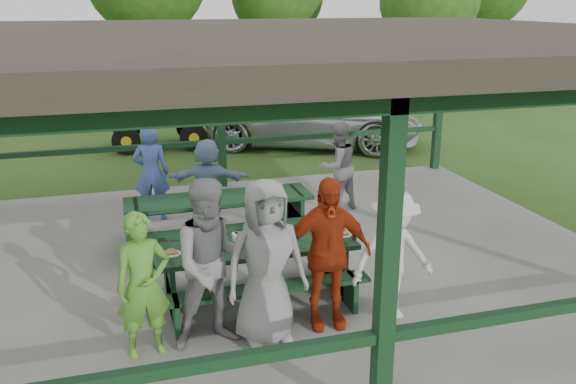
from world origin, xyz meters
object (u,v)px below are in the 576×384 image
object	(u,v)px
pickup_truck	(314,116)
contestant_grey_left	(213,264)
spectator_lblue	(208,182)
farm_trailer	(159,123)
picnic_table_far	(219,213)
picnic_table_near	(256,266)
contestant_green	(143,285)
spectator_grey	(337,167)
contestant_grey_mid	(266,263)
contestant_white_fedora	(393,256)
spectator_blue	(151,173)
contestant_red	(326,253)

from	to	relation	value
pickup_truck	contestant_grey_left	bearing A→B (deg)	178.86
spectator_lblue	farm_trailer	size ratio (longest dim) A/B	0.41
spectator_lblue	picnic_table_far	bearing A→B (deg)	106.65
picnic_table_near	farm_trailer	xyz separation A→B (m)	(-0.41, 9.23, 0.05)
contestant_green	spectator_lblue	world-z (taller)	contestant_green
contestant_green	pickup_truck	distance (m)	10.41
spectator_lblue	spectator_grey	size ratio (longest dim) A/B	0.92
contestant_grey_mid	farm_trailer	size ratio (longest dim) A/B	0.52
contestant_green	farm_trailer	distance (m)	10.10
spectator_grey	farm_trailer	xyz separation A→B (m)	(-2.59, 6.26, -0.28)
contestant_white_fedora	farm_trailer	bearing A→B (deg)	99.50
contestant_green	picnic_table_near	bearing A→B (deg)	22.31
spectator_grey	farm_trailer	world-z (taller)	spectator_grey
contestant_green	farm_trailer	xyz separation A→B (m)	(0.99, 10.05, -0.27)
picnic_table_far	spectator_blue	distance (m)	1.69
spectator_lblue	farm_trailer	xyz separation A→B (m)	(-0.28, 6.31, -0.21)
contestant_grey_mid	spectator_blue	size ratio (longest dim) A/B	1.13
picnic_table_far	pickup_truck	distance (m)	7.32
contestant_green	contestant_grey_mid	world-z (taller)	contestant_grey_mid
contestant_grey_left	spectator_blue	size ratio (longest dim) A/B	1.14
contestant_red	spectator_blue	distance (m)	4.48
picnic_table_near	spectator_grey	world-z (taller)	spectator_grey
contestant_green	contestant_white_fedora	world-z (taller)	contestant_white_fedora
pickup_truck	contestant_grey_mid	bearing A→B (deg)	-178.03
picnic_table_far	contestant_white_fedora	size ratio (longest dim) A/B	1.73
contestant_red	spectator_blue	size ratio (longest dim) A/B	1.09
pickup_truck	farm_trailer	distance (m)	4.08
contestant_grey_left	contestant_white_fedora	size ratio (longest dim) A/B	1.15
picnic_table_near	spectator_grey	bearing A→B (deg)	53.66
contestant_grey_left	contestant_red	distance (m)	1.29
spectator_grey	pickup_truck	xyz separation A→B (m)	(1.38, 5.36, -0.11)
contestant_grey_mid	contestant_red	distance (m)	0.75
contestant_grey_mid	contestant_red	size ratio (longest dim) A/B	1.04
contestant_white_fedora	contestant_grey_left	bearing A→B (deg)	178.72
picnic_table_far	contestant_grey_mid	size ratio (longest dim) A/B	1.52
contestant_grey_mid	contestant_white_fedora	distance (m)	1.54
contestant_grey_left	contestant_red	world-z (taller)	contestant_grey_left
picnic_table_far	spectator_grey	distance (m)	2.50
contestant_green	contestant_white_fedora	xyz separation A→B (m)	(2.82, -0.04, 0.00)
spectator_lblue	pickup_truck	world-z (taller)	pickup_truck
farm_trailer	contestant_grey_left	bearing A→B (deg)	-88.97
picnic_table_far	contestant_grey_mid	world-z (taller)	contestant_grey_mid
contestant_grey_left	spectator_lblue	world-z (taller)	contestant_grey_left
farm_trailer	picnic_table_near	bearing A→B (deg)	-85.01
contestant_green	contestant_grey_left	world-z (taller)	contestant_grey_left
contestant_grey_left	contestant_grey_mid	distance (m)	0.56
pickup_truck	contestant_red	bearing A→B (deg)	-174.26
spectator_lblue	picnic_table_near	bearing A→B (deg)	107.87
spectator_blue	spectator_lblue	bearing A→B (deg)	161.27
pickup_truck	spectator_lblue	bearing A→B (deg)	169.31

